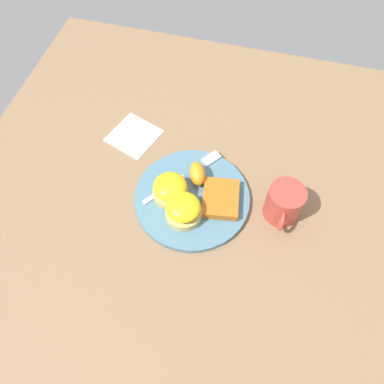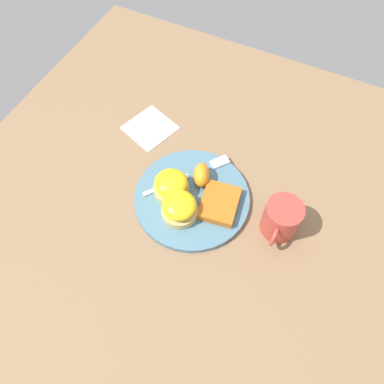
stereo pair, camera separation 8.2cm
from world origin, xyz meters
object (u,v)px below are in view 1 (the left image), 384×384
at_px(orange_wedge, 197,173).
at_px(hashbrown_patty, 221,199).
at_px(fork, 188,173).
at_px(cup, 284,203).
at_px(sandwich_benedict_left, 170,189).
at_px(sandwich_benedict_right, 184,210).

bearing_deg(orange_wedge, hashbrown_patty, 56.64).
height_order(fork, cup, cup).
relative_size(sandwich_benedict_left, fork, 0.44).
bearing_deg(hashbrown_patty, sandwich_benedict_left, -82.68).
distance_m(sandwich_benedict_left, fork, 0.07).
bearing_deg(hashbrown_patty, cup, 94.95).
xyz_separation_m(hashbrown_patty, fork, (-0.05, -0.09, -0.01)).
relative_size(hashbrown_patty, cup, 0.89).
relative_size(sandwich_benedict_right, hashbrown_patty, 0.83).
relative_size(sandwich_benedict_right, orange_wedge, 1.33).
distance_m(sandwich_benedict_left, orange_wedge, 0.07).
height_order(orange_wedge, cup, cup).
bearing_deg(sandwich_benedict_right, orange_wedge, 177.98).
relative_size(sandwich_benedict_right, cup, 0.74).
height_order(sandwich_benedict_right, orange_wedge, sandwich_benedict_right).
height_order(sandwich_benedict_left, fork, sandwich_benedict_left).
height_order(sandwich_benedict_left, cup, cup).
bearing_deg(orange_wedge, cup, 80.98).
xyz_separation_m(sandwich_benedict_left, fork, (-0.07, 0.02, -0.02)).
distance_m(hashbrown_patty, fork, 0.10).
bearing_deg(cup, hashbrown_patty, -85.05).
bearing_deg(sandwich_benedict_left, cup, 96.03).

